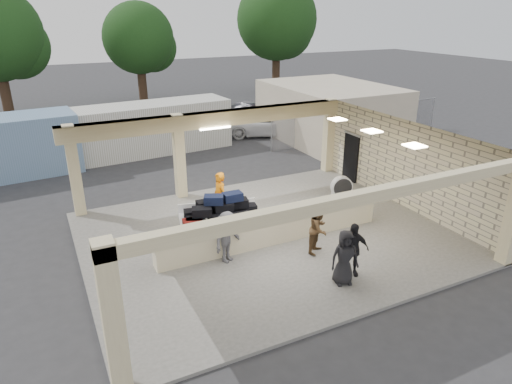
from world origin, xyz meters
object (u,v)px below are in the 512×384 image
baggage_handler (220,198)px  passenger_c (227,237)px  container_white (117,132)px  drum_fan (342,187)px  baggage_counter (273,229)px  passenger_b (352,249)px  passenger_d (345,257)px  luggage_cart (220,215)px  car_dark (256,114)px  car_white_b (331,111)px  car_white_a (266,124)px  passenger_a (319,229)px

baggage_handler → passenger_c: (-0.83, -2.68, -0.13)m
baggage_handler → container_white: (-1.69, 10.09, 0.28)m
container_white → drum_fan: bearing=-60.2°
baggage_counter → passenger_b: 3.01m
drum_fan → passenger_d: (-3.66, -5.11, 0.30)m
luggage_cart → passenger_b: bearing=-43.1°
luggage_cart → car_dark: bearing=72.5°
luggage_cart → baggage_handler: bearing=81.1°
container_white → baggage_handler: bearing=-85.0°
car_white_b → car_dark: car_white_b is taller
luggage_cart → passenger_d: size_ratio=1.84×
baggage_counter → car_white_b: size_ratio=1.63×
drum_fan → passenger_b: 5.80m
luggage_cart → baggage_handler: (0.47, 1.16, 0.10)m
drum_fan → car_white_b: bearing=72.1°
drum_fan → car_white_b: size_ratio=0.19×
baggage_handler → car_white_b: (12.94, 11.60, -0.26)m
car_white_a → luggage_cart: bearing=167.3°
passenger_c → luggage_cart: bearing=46.9°
car_white_b → baggage_handler: bearing=150.8°
car_white_b → car_dark: bearing=89.0°
drum_fan → container_white: size_ratio=0.08×
luggage_cart → passenger_b: 4.59m
baggage_handler → passenger_a: size_ratio=1.18×
baggage_handler → luggage_cart: bearing=-25.6°
passenger_d → car_white_b: bearing=70.9°
car_white_b → car_dark: 5.19m
baggage_counter → passenger_c: bearing=-164.8°
baggage_handler → car_dark: (8.06, 13.37, -0.30)m
drum_fan → passenger_d: passenger_d is taller
baggage_counter → passenger_b: size_ratio=4.98×
passenger_d → baggage_handler: bearing=122.0°
container_white → car_dark: bearing=14.1°
baggage_counter → drum_fan: bearing=25.6°
baggage_counter → passenger_d: passenger_d is taller
passenger_c → car_white_b: bearing=16.5°
luggage_cart → container_white: bearing=109.1°
car_dark → container_white: 10.31m
baggage_counter → passenger_a: 1.60m
passenger_c → passenger_d: size_ratio=1.01×
baggage_handler → car_dark: size_ratio=0.42×
baggage_counter → passenger_c: size_ratio=4.96×
passenger_d → container_white: 15.69m
passenger_b → passenger_a: bearing=116.5°
passenger_b → car_dark: (5.96, 18.34, -0.17)m
passenger_b → passenger_c: bearing=164.5°
passenger_c → baggage_handler: bearing=43.2°
car_white_b → passenger_a: bearing=162.8°
luggage_cart → passenger_a: passenger_a is taller
drum_fan → passenger_b: passenger_b is taller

